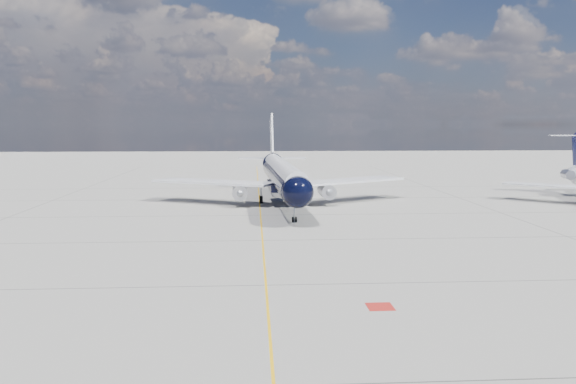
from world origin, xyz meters
name	(u,v)px	position (x,y,z in m)	size (l,w,h in m)	color
ground	(260,209)	(0.00, 30.00, 0.00)	(320.00, 320.00, 0.00)	gray
taxiway_centerline	(261,215)	(0.00, 25.00, 0.00)	(0.16, 160.00, 0.01)	#E9A70C
red_marking	(380,307)	(6.80, -10.00, 0.00)	(1.60, 1.60, 0.01)	maroon
main_airliner	(282,174)	(3.13, 35.94, 4.00)	(36.66, 44.62, 12.89)	black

